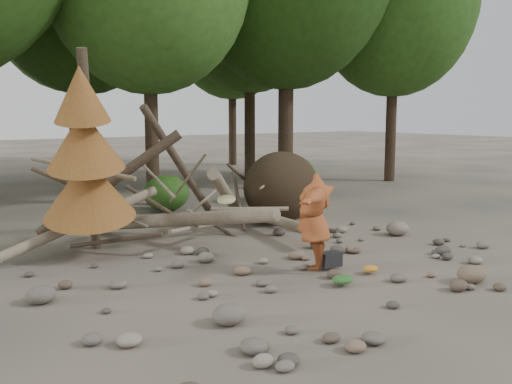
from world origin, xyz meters
TOP-DOWN VIEW (x-y plane):
  - ground at (0.00, 0.00)m, footprint 120.00×120.00m
  - deadfall_pile at (2.02, 4.24)m, footprint 8.55×5.24m
  - dead_conifer at (-3.12, 3.37)m, footprint 2.06×2.16m
  - bush_mid at (0.80, 7.80)m, footprint 1.40×1.40m
  - bush_right at (5.00, 7.00)m, footprint 2.00×2.00m
  - frisbee_thrower at (0.05, -0.06)m, footprint 3.34×1.81m
  - backpack at (0.48, -0.05)m, footprint 0.44×0.32m
  - cloth_green at (-0.08, -1.00)m, footprint 0.41×0.34m
  - cloth_orange at (0.88, -0.74)m, footprint 0.32×0.26m
  - boulder_front_left at (-2.69, -1.41)m, footprint 0.51×0.46m
  - boulder_front_right at (1.96, -2.17)m, footprint 0.54×0.49m
  - boulder_mid_right at (3.96, 1.30)m, footprint 0.59×0.53m
  - boulder_mid_left at (-4.68, 1.09)m, footprint 0.48×0.43m

SIDE VIEW (x-z plane):
  - ground at x=0.00m, z-range 0.00..0.00m
  - cloth_orange at x=0.88m, z-range 0.00..0.12m
  - cloth_green at x=-0.08m, z-range 0.00..0.15m
  - backpack at x=0.48m, z-range 0.00..0.28m
  - boulder_mid_left at x=-4.68m, z-range 0.00..0.29m
  - boulder_front_left at x=-2.69m, z-range 0.00..0.30m
  - boulder_front_right at x=1.96m, z-range 0.00..0.32m
  - boulder_mid_right at x=3.96m, z-range 0.00..0.35m
  - bush_mid at x=0.80m, z-range 0.00..1.12m
  - bush_right at x=5.00m, z-range 0.00..1.60m
  - deadfall_pile at x=2.02m, z-range -0.70..2.60m
  - frisbee_thrower at x=0.05m, z-range 0.08..1.92m
  - dead_conifer at x=-3.12m, z-range -0.06..4.29m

